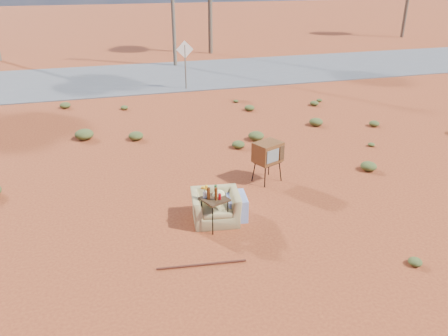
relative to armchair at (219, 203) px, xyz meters
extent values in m
plane|color=#96411E|center=(0.13, -0.43, -0.42)|extent=(140.00, 140.00, 0.00)
cube|color=#565659|center=(0.13, 14.57, -0.40)|extent=(140.00, 7.00, 0.04)
imported|color=#998753|center=(-0.09, 0.00, 0.03)|extent=(1.10, 0.80, 0.89)
ellipsoid|color=#F9F398|center=(-0.13, 0.05, 0.10)|extent=(0.32, 0.32, 0.19)
ellipsoid|color=#F9F398|center=(-0.07, -0.18, 0.27)|extent=(0.28, 0.14, 0.28)
cube|color=navy|center=(0.39, 0.02, -0.16)|extent=(0.52, 0.72, 0.52)
cube|color=black|center=(1.70, 1.52, 0.12)|extent=(0.72, 0.65, 0.03)
cylinder|color=black|center=(1.53, 1.22, -0.15)|extent=(0.04, 0.04, 0.54)
cylinder|color=black|center=(2.03, 1.43, -0.15)|extent=(0.04, 0.04, 0.54)
cylinder|color=black|center=(1.37, 1.61, -0.15)|extent=(0.04, 0.04, 0.54)
cylinder|color=black|center=(1.87, 1.82, -0.15)|extent=(0.04, 0.04, 0.54)
cube|color=brown|center=(1.70, 1.52, 0.40)|extent=(0.82, 0.74, 0.52)
cube|color=slate|center=(1.72, 1.23, 0.40)|extent=(0.38, 0.17, 0.32)
cube|color=#472D19|center=(2.02, 1.36, 0.40)|extent=(0.15, 0.08, 0.37)
cube|color=#3B2915|center=(-0.18, -0.29, 0.27)|extent=(0.63, 0.63, 0.04)
cylinder|color=black|center=(-0.30, -0.54, -0.07)|extent=(0.02, 0.02, 0.69)
cylinder|color=black|center=(0.07, -0.40, -0.07)|extent=(0.02, 0.02, 0.69)
cylinder|color=black|center=(-0.44, -0.18, -0.07)|extent=(0.02, 0.02, 0.69)
cylinder|color=black|center=(-0.07, -0.04, -0.07)|extent=(0.02, 0.02, 0.69)
cylinder|color=#4C230C|center=(-0.31, -0.29, 0.42)|extent=(0.07, 0.07, 0.25)
cylinder|color=#4C230C|center=(-0.17, -0.37, 0.43)|extent=(0.06, 0.06, 0.27)
cylinder|color=#285826|center=(-0.13, -0.16, 0.41)|extent=(0.06, 0.06, 0.23)
cylinder|color=#B50E16|center=(-0.09, -0.36, 0.35)|extent=(0.06, 0.06, 0.13)
cylinder|color=silver|center=(-0.37, -0.21, 0.36)|extent=(0.08, 0.08, 0.14)
ellipsoid|color=orange|center=(-0.37, -0.21, 0.52)|extent=(0.16, 0.16, 0.12)
cylinder|color=#501F15|center=(-0.76, -1.50, -0.39)|extent=(1.67, 0.25, 0.04)
cylinder|color=brown|center=(1.63, 11.57, 0.58)|extent=(0.06, 0.06, 2.00)
cube|color=silver|center=(1.63, 11.57, 1.38)|extent=(0.78, 0.04, 0.78)
ellipsoid|color=#424F22|center=(4.63, 1.37, -0.30)|extent=(0.44, 0.44, 0.24)
ellipsoid|color=#424F22|center=(-2.87, 6.07, -0.25)|extent=(0.60, 0.60, 0.33)
ellipsoid|color=#424F22|center=(6.93, 4.57, -0.32)|extent=(0.36, 0.36, 0.20)
ellipsoid|color=#424F22|center=(3.33, 7.57, -0.31)|extent=(0.40, 0.40, 0.22)
ellipsoid|color=#424F22|center=(-1.37, 9.07, -0.33)|extent=(0.30, 0.30, 0.17)
camera|label=1|loc=(-2.21, -8.01, 4.60)|focal=35.00mm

